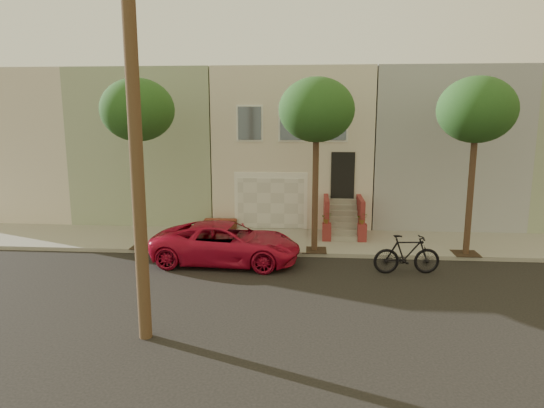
{
  "coord_description": "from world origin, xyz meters",
  "views": [
    {
      "loc": [
        0.81,
        -13.5,
        5.2
      ],
      "look_at": [
        -0.51,
        3.0,
        2.05
      ],
      "focal_mm": 31.84,
      "sensor_mm": 36.0,
      "label": 1
    }
  ],
  "objects": [
    {
      "name": "motorcycle",
      "position": [
        3.99,
        1.94,
        0.65
      ],
      "size": [
        2.22,
        0.81,
        1.31
      ],
      "primitive_type": "imported",
      "rotation": [
        0.0,
        0.0,
        1.66
      ],
      "color": "black",
      "rests_on": "ground"
    },
    {
      "name": "ground",
      "position": [
        0.0,
        0.0,
        0.0
      ],
      "size": [
        90.0,
        90.0,
        0.0
      ],
      "primitive_type": "plane",
      "color": "black",
      "rests_on": "ground"
    },
    {
      "name": "sidewalk",
      "position": [
        0.0,
        5.35,
        0.07
      ],
      "size": [
        40.0,
        3.7,
        0.15
      ],
      "primitive_type": "cube",
      "color": "gray",
      "rests_on": "ground"
    },
    {
      "name": "house_row",
      "position": [
        0.0,
        11.19,
        3.64
      ],
      "size": [
        33.1,
        11.7,
        7.0
      ],
      "color": "beige",
      "rests_on": "sidewalk"
    },
    {
      "name": "tree_mid",
      "position": [
        1.0,
        3.9,
        5.26
      ],
      "size": [
        2.7,
        2.57,
        6.3
      ],
      "color": "#2D2116",
      "rests_on": "sidewalk"
    },
    {
      "name": "tree_left",
      "position": [
        -5.5,
        3.9,
        5.26
      ],
      "size": [
        2.7,
        2.57,
        6.3
      ],
      "color": "#2D2116",
      "rests_on": "sidewalk"
    },
    {
      "name": "pickup_truck",
      "position": [
        -2.08,
        2.61,
        0.71
      ],
      "size": [
        5.25,
        2.63,
        1.43
      ],
      "primitive_type": "imported",
      "rotation": [
        0.0,
        0.0,
        1.52
      ],
      "color": "#B60F30",
      "rests_on": "ground"
    },
    {
      "name": "tree_right",
      "position": [
        6.5,
        3.9,
        5.26
      ],
      "size": [
        2.7,
        2.57,
        6.3
      ],
      "color": "#2D2116",
      "rests_on": "sidewalk"
    }
  ]
}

